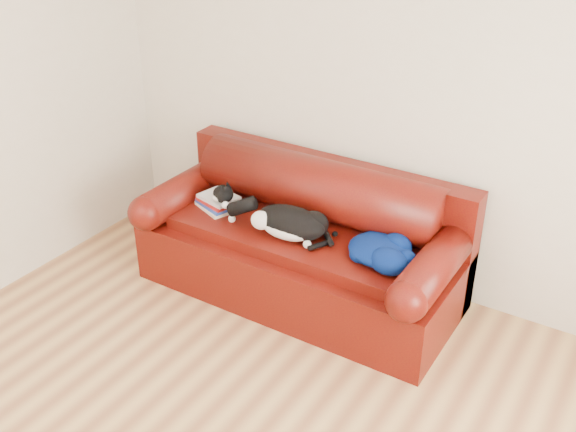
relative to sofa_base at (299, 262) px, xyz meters
name	(u,v)px	position (x,y,z in m)	size (l,w,h in m)	color
room_shell	(237,163)	(0.62, -1.48, 1.43)	(4.52, 4.02, 2.61)	beige
sofa_base	(299,262)	(0.00, 0.00, 0.00)	(2.10, 0.90, 0.50)	#3C0208
sofa_back	(319,207)	(0.00, 0.24, 0.30)	(2.10, 1.01, 0.88)	#3C0208
book_stack	(218,202)	(-0.61, -0.06, 0.31)	(0.33, 0.30, 0.10)	silver
cat	(289,223)	(0.00, -0.13, 0.36)	(0.69, 0.39, 0.25)	black
blanket	(381,250)	(0.61, -0.06, 0.33)	(0.50, 0.50, 0.15)	#020F41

